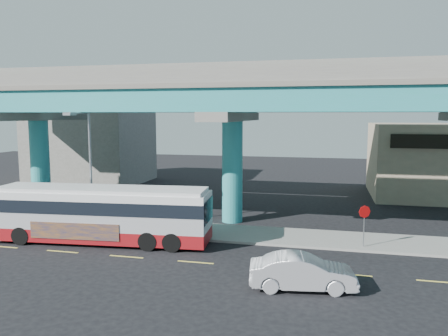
% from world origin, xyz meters
% --- Properties ---
extents(ground, '(120.00, 120.00, 0.00)m').
position_xyz_m(ground, '(0.00, 0.00, 0.00)').
color(ground, black).
rests_on(ground, ground).
extents(sidewalk, '(70.00, 4.00, 0.15)m').
position_xyz_m(sidewalk, '(0.00, 5.50, 0.07)').
color(sidewalk, gray).
rests_on(sidewalk, ground).
extents(lane_markings, '(58.00, 0.12, 0.01)m').
position_xyz_m(lane_markings, '(-0.00, -0.30, 0.01)').
color(lane_markings, '#D8C64C').
rests_on(lane_markings, ground).
extents(viaduct, '(52.00, 12.40, 11.70)m').
position_xyz_m(viaduct, '(-0.00, 9.11, 9.14)').
color(viaduct, teal).
rests_on(viaduct, ground).
extents(building_concrete, '(12.00, 10.00, 9.00)m').
position_xyz_m(building_concrete, '(-20.00, 24.00, 4.50)').
color(building_concrete, gray).
rests_on(building_concrete, ground).
extents(transit_bus, '(13.56, 3.98, 3.43)m').
position_xyz_m(transit_bus, '(-6.68, 1.99, 1.88)').
color(transit_bus, maroon).
rests_on(transit_bus, ground).
extents(sedan, '(3.01, 5.23, 1.57)m').
position_xyz_m(sedan, '(5.75, -2.62, 0.78)').
color(sedan, '#B5B4BA').
rests_on(sedan, ground).
extents(parked_car, '(2.82, 4.26, 1.27)m').
position_xyz_m(parked_car, '(-14.96, 5.53, 0.79)').
color(parked_car, '#303136').
rests_on(parked_car, sidewalk).
extents(street_lamp, '(0.50, 2.59, 8.01)m').
position_xyz_m(street_lamp, '(-8.53, 3.43, 5.33)').
color(street_lamp, gray).
rests_on(street_lamp, sidewalk).
extents(stop_sign, '(0.68, 0.35, 2.46)m').
position_xyz_m(stop_sign, '(8.91, 4.18, 1.91)').
color(stop_sign, gray).
rests_on(stop_sign, sidewalk).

